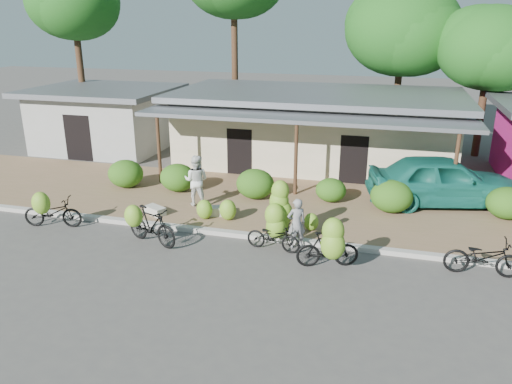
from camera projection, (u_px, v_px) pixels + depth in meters
The scene contains 27 objects.
ground at pixel (252, 270), 13.60m from camera, with size 100.00×100.00×0.00m, color #4A4745.
sidewalk at pixel (289, 205), 18.14m from camera, with size 60.00×6.00×0.12m, color #866248.
curb at pixel (269, 238), 15.40m from camera, with size 60.00×0.25×0.15m, color #A8A399.
shop_main at pixel (316, 128), 22.99m from camera, with size 13.00×8.50×3.35m.
shop_grey at pixel (105, 118), 25.82m from camera, with size 7.00×6.00×3.15m.
tree_back_left at pixel (71, 0), 26.52m from camera, with size 5.03×4.89×9.27m.
tree_center_right at pixel (399, 27), 25.91m from camera, with size 6.03×5.98×8.34m.
tree_near_right at pixel (486, 46), 23.35m from camera, with size 5.00×4.87×7.13m.
hedge_0 at pixel (126, 174), 19.75m from camera, with size 1.41×1.27×1.10m, color #255B14.
hedge_1 at pixel (178, 178), 19.29m from camera, with size 1.38×1.24×1.08m, color #255B14.
hedge_2 at pixel (255, 184), 18.52m from camera, with size 1.42×1.28×1.11m, color #255B14.
hedge_3 at pixel (331, 190), 18.22m from camera, with size 1.12×1.01×0.87m, color #255B14.
hedge_4 at pixel (392, 196), 17.20m from camera, with size 1.45×1.31×1.13m, color #255B14.
hedge_5 at pixel (508, 203), 16.63m from camera, with size 1.38×1.24×1.08m, color #255B14.
bike_far_left at pixel (51, 211), 16.17m from camera, with size 2.02×1.41×1.43m.
bike_left at pixel (150, 225), 14.93m from camera, with size 2.02×1.44×1.45m.
bike_center at pixel (277, 222), 14.77m from camera, with size 1.69×1.23×2.01m.
bike_right at pixel (329, 246), 13.35m from camera, with size 1.79×1.39×1.69m.
bike_far_right at pixel (483, 257), 13.18m from camera, with size 2.00×0.76×1.04m.
loose_banana_a at pixel (204, 209), 16.65m from camera, with size 0.54×0.46×0.68m, color #70A92A.
loose_banana_b at pixel (228, 210), 16.56m from camera, with size 0.57×0.48×0.71m, color #70A92A.
loose_banana_c at pixel (311, 222), 15.75m from camera, with size 0.46×0.40×0.58m, color #70A92A.
sack_near at pixel (216, 211), 17.03m from camera, with size 0.85×0.40×0.30m, color beige.
sack_far at pixel (155, 211), 17.09m from camera, with size 0.75×0.38×0.28m, color beige.
vendor at pixel (296, 224), 14.67m from camera, with size 0.57×0.37×1.56m, color gray.
bystander at pixel (196, 180), 17.71m from camera, with size 0.90×0.70×1.85m, color silver.
teal_van at pixel (443, 180), 17.80m from camera, with size 2.12×5.28×1.80m, color #17695B.
Camera 1 is at (3.32, -11.68, 6.49)m, focal length 35.00 mm.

